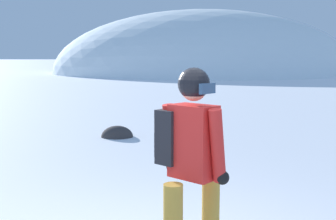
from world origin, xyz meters
TOP-DOWN VIEW (x-y plane):
  - ridge_peak_main at (2.87, 40.40)m, footprint 29.14×26.23m
  - snowboarder_main at (0.40, 0.14)m, footprint 1.30×1.46m
  - rock_dark at (-1.01, 6.23)m, footprint 0.71×0.60m

SIDE VIEW (x-z plane):
  - ridge_peak_main at x=2.87m, z-range -6.08..6.08m
  - rock_dark at x=-1.01m, z-range -0.25..0.25m
  - snowboarder_main at x=0.40m, z-range 0.06..1.78m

